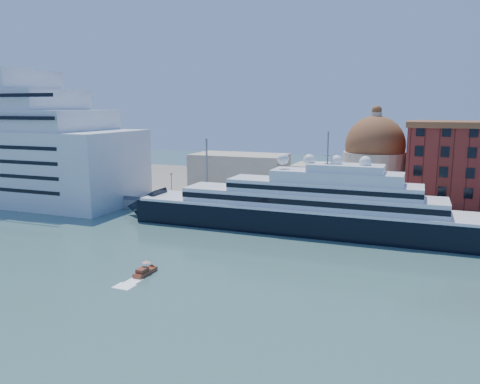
% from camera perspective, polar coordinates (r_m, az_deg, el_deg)
% --- Properties ---
extents(ground, '(400.00, 400.00, 0.00)m').
position_cam_1_polar(ground, '(93.60, -1.38, -7.62)').
color(ground, '#345A5A').
rests_on(ground, ground).
extents(quay, '(180.00, 10.00, 2.50)m').
position_cam_1_polar(quay, '(124.29, 4.59, -2.56)').
color(quay, gray).
rests_on(quay, ground).
extents(land, '(260.00, 72.00, 2.00)m').
position_cam_1_polar(land, '(163.35, 8.67, 0.35)').
color(land, slate).
rests_on(land, ground).
extents(quay_fence, '(180.00, 0.10, 1.20)m').
position_cam_1_polar(quay_fence, '(119.67, 3.99, -2.14)').
color(quay_fence, slate).
rests_on(quay_fence, quay).
extents(superyacht, '(91.66, 12.71, 27.39)m').
position_cam_1_polar(superyacht, '(111.60, 5.99, -2.22)').
color(superyacht, black).
rests_on(superyacht, ground).
extents(service_barge, '(12.17, 5.44, 2.64)m').
position_cam_1_polar(service_barge, '(137.30, -18.37, -2.04)').
color(service_barge, white).
rests_on(service_barge, ground).
extents(water_taxi, '(1.89, 5.25, 2.47)m').
position_cam_1_polar(water_taxi, '(84.29, -11.53, -9.45)').
color(water_taxi, maroon).
rests_on(water_taxi, ground).
extents(church, '(66.00, 18.00, 25.50)m').
position_cam_1_polar(church, '(143.87, 9.77, 2.98)').
color(church, beige).
rests_on(church, land).
extents(lamp_posts, '(120.80, 2.40, 18.00)m').
position_cam_1_polar(lamp_posts, '(125.18, -1.15, 1.57)').
color(lamp_posts, slate).
rests_on(lamp_posts, quay).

